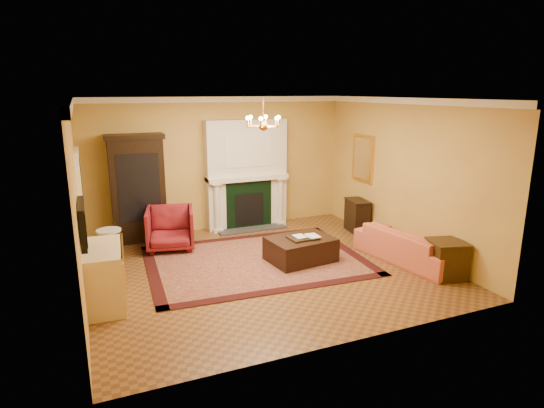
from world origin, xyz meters
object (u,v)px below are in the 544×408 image
pedestal_table (110,247)px  end_table (446,260)px  wingback_armchair (170,226)px  coral_sofa (408,240)px  china_cabinet (138,191)px  commode (104,276)px  console_table (357,216)px  leather_ottoman (301,249)px

pedestal_table → end_table: size_ratio=1.21×
wingback_armchair → coral_sofa: 4.66m
wingback_armchair → end_table: (4.08, -3.30, -0.16)m
china_cabinet → pedestal_table: china_cabinet is taller
commode → console_table: size_ratio=1.70×
console_table → commode: bearing=-154.8°
china_cabinet → leather_ottoman: size_ratio=1.84×
leather_ottoman → coral_sofa: bearing=-29.8°
coral_sofa → leather_ottoman: size_ratio=1.79×
console_table → coral_sofa: bearing=-86.0°
wingback_armchair → leather_ottoman: wingback_armchair is taller
wingback_armchair → pedestal_table: 1.39m
end_table → wingback_armchair: bearing=141.0°
china_cabinet → leather_ottoman: bearing=-41.6°
console_table → leather_ottoman: bearing=-140.8°
china_cabinet → commode: 3.08m
wingback_armchair → coral_sofa: wingback_armchair is taller
coral_sofa → leather_ottoman: (-1.86, 0.78, -0.18)m
leather_ottoman → console_table: bearing=23.6°
coral_sofa → leather_ottoman: bearing=58.4°
commode → china_cabinet: bearing=77.1°
pedestal_table → coral_sofa: coral_sofa is taller
wingback_armchair → china_cabinet: bearing=133.2°
wingback_armchair → coral_sofa: (3.98, -2.42, -0.06)m
commode → end_table: bearing=-8.6°
console_table → leather_ottoman: (-2.02, -1.19, -0.12)m
pedestal_table → leather_ottoman: 3.45m
wingback_armchair → commode: wingback_armchair is taller
end_table → console_table: size_ratio=0.88×
leather_ottoman → end_table: bearing=-47.3°
wingback_armchair → console_table: bearing=5.5°
wingback_armchair → console_table: wingback_armchair is taller
leather_ottoman → china_cabinet: bearing=130.1°
commode → end_table: size_ratio=1.92×
wingback_armchair → leather_ottoman: size_ratio=0.80×
pedestal_table → leather_ottoman: (3.32, -0.92, -0.20)m
pedestal_table → leather_ottoman: size_ratio=0.64×
wingback_armchair → coral_sofa: bearing=-19.7°
china_cabinet → commode: (-0.88, -2.88, -0.64)m
commode → console_table: commode is taller
wingback_armchair → commode: 2.49m
china_cabinet → console_table: china_cabinet is taller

